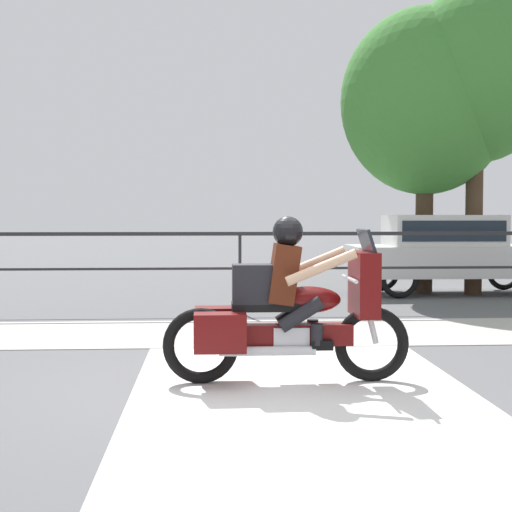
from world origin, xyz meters
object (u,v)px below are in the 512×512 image
(tree_behind_sign, at_px, (476,77))
(parked_car, at_px, (450,248))
(motorcycle, at_px, (287,309))
(tree_behind_car, at_px, (426,102))

(tree_behind_sign, bearing_deg, parked_car, 165.03)
(motorcycle, relative_size, tree_behind_sign, 0.39)
(parked_car, distance_m, tree_behind_car, 2.98)
(motorcycle, distance_m, parked_car, 9.00)
(tree_behind_sign, height_order, tree_behind_car, tree_behind_sign)
(tree_behind_car, bearing_deg, motorcycle, -113.70)
(tree_behind_sign, bearing_deg, tree_behind_car, 159.62)
(motorcycle, xyz_separation_m, parked_car, (4.09, 8.01, 0.21))
(motorcycle, height_order, tree_behind_sign, tree_behind_sign)
(tree_behind_sign, xyz_separation_m, tree_behind_car, (-0.91, 0.34, -0.44))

